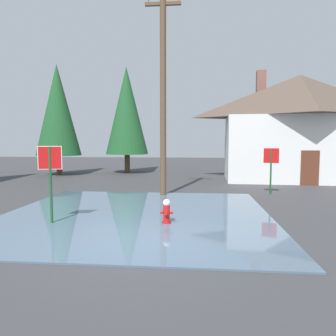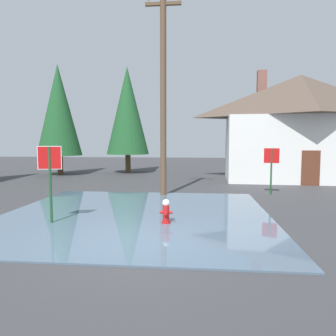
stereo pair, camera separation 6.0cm
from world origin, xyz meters
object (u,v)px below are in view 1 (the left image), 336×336
house (298,126)px  pine_tree_tall_left (58,110)px  utility_pole (163,91)px  fire_hydrant (167,212)px  stop_sign_near (50,169)px  stop_sign_far (271,161)px  pine_tree_short_left (127,111)px

house → pine_tree_tall_left: bearing=174.8°
utility_pole → house: 10.54m
fire_hydrant → pine_tree_tall_left: 16.70m
stop_sign_near → stop_sign_far: (7.90, 6.08, -0.12)m
stop_sign_near → utility_pole: utility_pole is taller
stop_sign_near → stop_sign_far: stop_sign_near is taller
house → pine_tree_tall_left: pine_tree_tall_left is taller
fire_hydrant → house: 14.12m
pine_tree_short_left → pine_tree_tall_left: bearing=-157.8°
stop_sign_far → house: 6.81m
fire_hydrant → pine_tree_short_left: bearing=107.0°
fire_hydrant → pine_tree_tall_left: bearing=125.5°
stop_sign_near → pine_tree_short_left: pine_tree_short_left is taller
utility_pole → house: utility_pole is taller
stop_sign_near → house: 16.23m
pine_tree_short_left → house: bearing=-16.0°
stop_sign_near → stop_sign_far: bearing=37.6°
fire_hydrant → stop_sign_far: bearing=52.8°
pine_tree_short_left → stop_sign_near: bearing=-85.8°
fire_hydrant → stop_sign_far: 7.39m
fire_hydrant → pine_tree_tall_left: size_ratio=0.09×
stop_sign_far → house: bearing=62.4°
stop_sign_far → pine_tree_short_left: pine_tree_short_left is taller
fire_hydrant → utility_pole: (-0.63, 4.92, 4.37)m
stop_sign_near → pine_tree_short_left: 15.70m
utility_pole → pine_tree_short_left: bearing=111.4°
stop_sign_near → house: size_ratio=0.24×
stop_sign_near → fire_hydrant: size_ratio=3.08×
stop_sign_far → house: size_ratio=0.22×
stop_sign_near → pine_tree_tall_left: size_ratio=0.29×
house → pine_tree_short_left: 12.60m
stop_sign_near → utility_pole: size_ratio=0.26×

